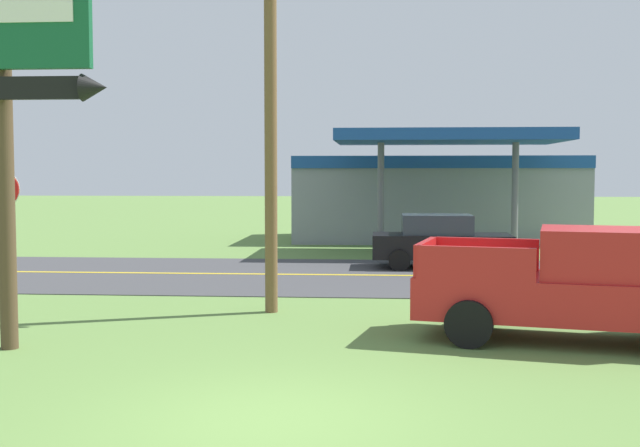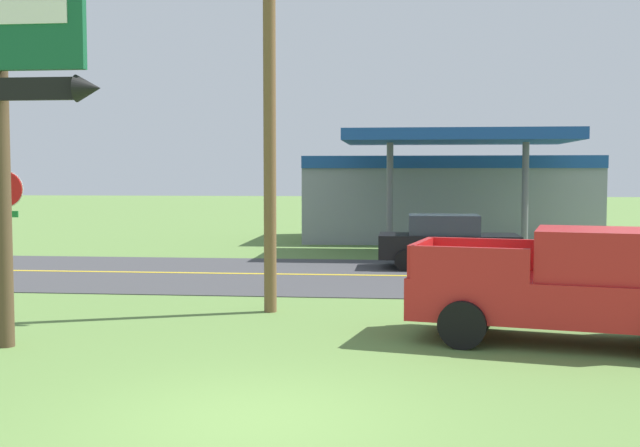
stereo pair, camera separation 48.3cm
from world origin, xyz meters
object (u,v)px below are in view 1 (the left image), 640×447
at_px(motel_sign, 2,51).
at_px(gas_station, 436,195).
at_px(pickup_red_parked_on_lawn, 575,286).
at_px(stop_sign, 3,213).
at_px(car_black_near_lane, 440,241).
at_px(utility_pole, 271,83).

bearing_deg(motel_sign, gas_station, 68.69).
bearing_deg(pickup_red_parked_on_lawn, gas_station, 92.39).
relative_size(gas_station, pickup_red_parked_on_lawn, 2.18).
bearing_deg(stop_sign, gas_station, 58.99).
bearing_deg(car_black_near_lane, gas_station, 86.59).
relative_size(motel_sign, car_black_near_lane, 1.65).
bearing_deg(motel_sign, utility_pole, 45.23).
relative_size(utility_pole, gas_station, 0.74).
bearing_deg(utility_pole, pickup_red_parked_on_lawn, -23.98).
bearing_deg(pickup_red_parked_on_lawn, motel_sign, -171.84).
height_order(motel_sign, car_black_near_lane, motel_sign).
bearing_deg(gas_station, car_black_near_lane, -93.41).
xyz_separation_m(motel_sign, gas_station, (8.51, 21.81, -2.90)).
bearing_deg(motel_sign, car_black_near_lane, 56.01).
xyz_separation_m(stop_sign, gas_station, (10.63, 17.68, -0.08)).
height_order(pickup_red_parked_on_lawn, car_black_near_lane, pickup_red_parked_on_lawn).
xyz_separation_m(motel_sign, pickup_red_parked_on_lawn, (9.36, 1.34, -3.88)).
bearing_deg(stop_sign, motel_sign, -62.84).
distance_m(motel_sign, pickup_red_parked_on_lawn, 10.23).
height_order(utility_pole, car_black_near_lane, utility_pole).
distance_m(stop_sign, pickup_red_parked_on_lawn, 11.87).
distance_m(pickup_red_parked_on_lawn, car_black_near_lane, 10.49).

